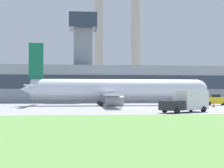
# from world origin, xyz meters

# --- Properties ---
(ground_plane) EXTENTS (400.00, 400.00, 0.00)m
(ground_plane) POSITION_xyz_m (0.00, 0.00, 0.00)
(ground_plane) COLOR gray
(terminal_building) EXTENTS (69.15, 11.27, 21.07)m
(terminal_building) POSITION_xyz_m (-0.49, 26.14, 4.81)
(terminal_building) COLOR #8C939E
(terminal_building) RESTS_ON ground_plane
(smokestack_left) EXTENTS (3.44, 3.44, 40.49)m
(smokestack_left) POSITION_xyz_m (-1.73, 56.66, 20.39)
(smokestack_left) COLOR #B2A899
(smokestack_left) RESTS_ON ground_plane
(smokestack_right) EXTENTS (3.64, 3.64, 37.35)m
(smokestack_right) POSITION_xyz_m (10.74, 55.13, 18.82)
(smokestack_right) COLOR #B2A899
(smokestack_right) RESTS_ON ground_plane
(airplane) EXTENTS (33.17, 27.51, 10.89)m
(airplane) POSITION_xyz_m (-1.65, 5.74, 2.83)
(airplane) COLOR silver
(airplane) RESTS_ON ground_plane
(pushback_tug) EXTENTS (4.17, 2.60, 1.97)m
(pushback_tug) POSITION_xyz_m (16.82, 5.39, 0.89)
(pushback_tug) COLOR yellow
(pushback_tug) RESTS_ON ground_plane
(baggage_truck) EXTENTS (6.48, 4.89, 2.49)m
(baggage_truck) POSITION_xyz_m (4.90, -13.80, 1.22)
(baggage_truck) COLOR #232328
(baggage_truck) RESTS_ON ground_plane
(traffic_cone_near_nose) EXTENTS (0.62, 0.62, 0.68)m
(traffic_cone_near_nose) POSITION_xyz_m (13.50, -1.32, 0.32)
(traffic_cone_near_nose) COLOR black
(traffic_cone_near_nose) RESTS_ON ground_plane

